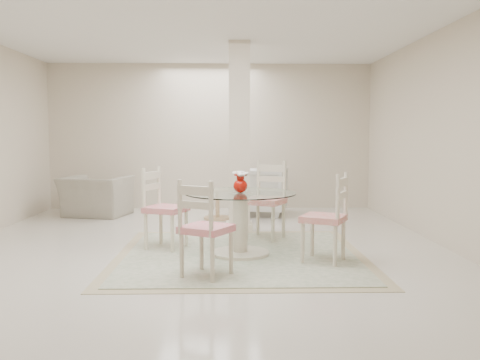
{
  "coord_description": "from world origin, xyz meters",
  "views": [
    {
      "loc": [
        0.35,
        -6.05,
        1.37
      ],
      "look_at": [
        0.48,
        -0.14,
        0.85
      ],
      "focal_mm": 38.0,
      "sensor_mm": 36.0,
      "label": 1
    }
  ],
  "objects_px": {
    "recliner_taupe": "(96,196)",
    "side_table": "(217,205)",
    "dining_chair_west": "(161,202)",
    "dining_chair_south": "(203,222)",
    "dining_chair_east": "(330,211)",
    "dining_chair_north": "(267,194)",
    "dining_table": "(240,224)",
    "red_vase": "(240,182)",
    "column": "(239,137)",
    "armchair_white": "(260,191)"
  },
  "relations": [
    {
      "from": "dining_chair_north",
      "to": "recliner_taupe",
      "type": "height_order",
      "value": "dining_chair_north"
    },
    {
      "from": "dining_chair_east",
      "to": "side_table",
      "type": "height_order",
      "value": "dining_chair_east"
    },
    {
      "from": "dining_chair_south",
      "to": "armchair_white",
      "type": "relative_size",
      "value": 1.16
    },
    {
      "from": "column",
      "to": "side_table",
      "type": "height_order",
      "value": "column"
    },
    {
      "from": "dining_chair_east",
      "to": "dining_chair_west",
      "type": "relative_size",
      "value": 0.99
    },
    {
      "from": "dining_table",
      "to": "red_vase",
      "type": "xyz_separation_m",
      "value": [
        0.0,
        -0.0,
        0.48
      ]
    },
    {
      "from": "dining_table",
      "to": "side_table",
      "type": "distance_m",
      "value": 2.57
    },
    {
      "from": "column",
      "to": "dining_chair_west",
      "type": "height_order",
      "value": "column"
    },
    {
      "from": "recliner_taupe",
      "to": "side_table",
      "type": "bearing_deg",
      "value": -177.47
    },
    {
      "from": "column",
      "to": "dining_chair_east",
      "type": "distance_m",
      "value": 2.36
    },
    {
      "from": "side_table",
      "to": "dining_chair_west",
      "type": "bearing_deg",
      "value": -106.18
    },
    {
      "from": "column",
      "to": "dining_chair_west",
      "type": "distance_m",
      "value": 1.78
    },
    {
      "from": "dining_chair_north",
      "to": "dining_table",
      "type": "bearing_deg",
      "value": -84.9
    },
    {
      "from": "red_vase",
      "to": "dining_chair_north",
      "type": "distance_m",
      "value": 1.05
    },
    {
      "from": "dining_table",
      "to": "dining_chair_south",
      "type": "xyz_separation_m",
      "value": [
        -0.38,
        -0.94,
        0.18
      ]
    },
    {
      "from": "dining_chair_north",
      "to": "dining_chair_east",
      "type": "bearing_deg",
      "value": -39.99
    },
    {
      "from": "column",
      "to": "armchair_white",
      "type": "distance_m",
      "value": 1.74
    },
    {
      "from": "dining_table",
      "to": "dining_chair_south",
      "type": "relative_size",
      "value": 1.19
    },
    {
      "from": "column",
      "to": "armchair_white",
      "type": "bearing_deg",
      "value": 74.75
    },
    {
      "from": "red_vase",
      "to": "dining_chair_north",
      "type": "relative_size",
      "value": 0.22
    },
    {
      "from": "dining_chair_north",
      "to": "red_vase",
      "type": "bearing_deg",
      "value": -84.85
    },
    {
      "from": "red_vase",
      "to": "armchair_white",
      "type": "relative_size",
      "value": 0.27
    },
    {
      "from": "dining_chair_south",
      "to": "side_table",
      "type": "relative_size",
      "value": 2.15
    },
    {
      "from": "dining_chair_south",
      "to": "side_table",
      "type": "xyz_separation_m",
      "value": [
        0.06,
        3.49,
        -0.33
      ]
    },
    {
      "from": "dining_chair_north",
      "to": "armchair_white",
      "type": "xyz_separation_m",
      "value": [
        0.03,
        2.11,
        -0.19
      ]
    },
    {
      "from": "dining_chair_east",
      "to": "dining_table",
      "type": "bearing_deg",
      "value": -85.42
    },
    {
      "from": "dining_table",
      "to": "dining_chair_west",
      "type": "relative_size",
      "value": 1.16
    },
    {
      "from": "dining_table",
      "to": "dining_chair_south",
      "type": "distance_m",
      "value": 1.03
    },
    {
      "from": "dining_table",
      "to": "dining_chair_north",
      "type": "xyz_separation_m",
      "value": [
        0.38,
        0.95,
        0.23
      ]
    },
    {
      "from": "dining_chair_north",
      "to": "side_table",
      "type": "xyz_separation_m",
      "value": [
        -0.7,
        1.6,
        -0.37
      ]
    },
    {
      "from": "recliner_taupe",
      "to": "side_table",
      "type": "relative_size",
      "value": 2.11
    },
    {
      "from": "column",
      "to": "dining_chair_east",
      "type": "bearing_deg",
      "value": -65.37
    },
    {
      "from": "dining_chair_south",
      "to": "recliner_taupe",
      "type": "height_order",
      "value": "dining_chair_south"
    },
    {
      "from": "side_table",
      "to": "dining_chair_east",
      "type": "bearing_deg",
      "value": -66.63
    },
    {
      "from": "dining_chair_west",
      "to": "dining_chair_south",
      "type": "distance_m",
      "value": 1.43
    },
    {
      "from": "column",
      "to": "red_vase",
      "type": "distance_m",
      "value": 1.72
    },
    {
      "from": "dining_chair_west",
      "to": "red_vase",
      "type": "bearing_deg",
      "value": -89.26
    },
    {
      "from": "dining_chair_north",
      "to": "dining_chair_west",
      "type": "bearing_deg",
      "value": -129.64
    },
    {
      "from": "red_vase",
      "to": "dining_chair_north",
      "type": "xyz_separation_m",
      "value": [
        0.38,
        0.95,
        -0.25
      ]
    },
    {
      "from": "dining_chair_west",
      "to": "column",
      "type": "bearing_deg",
      "value": -15.19
    },
    {
      "from": "dining_chair_west",
      "to": "armchair_white",
      "type": "bearing_deg",
      "value": -4.62
    },
    {
      "from": "dining_table",
      "to": "recliner_taupe",
      "type": "relative_size",
      "value": 1.21
    },
    {
      "from": "column",
      "to": "dining_chair_west",
      "type": "xyz_separation_m",
      "value": [
        -0.97,
        -1.27,
        -0.78
      ]
    },
    {
      "from": "dining_table",
      "to": "recliner_taupe",
      "type": "bearing_deg",
      "value": 129.24
    },
    {
      "from": "red_vase",
      "to": "armchair_white",
      "type": "distance_m",
      "value": 3.11
    },
    {
      "from": "dining_chair_south",
      "to": "recliner_taupe",
      "type": "bearing_deg",
      "value": -32.46
    },
    {
      "from": "column",
      "to": "side_table",
      "type": "xyz_separation_m",
      "value": [
        -0.34,
        0.91,
        -1.12
      ]
    },
    {
      "from": "dining_chair_north",
      "to": "armchair_white",
      "type": "distance_m",
      "value": 2.11
    },
    {
      "from": "column",
      "to": "red_vase",
      "type": "height_order",
      "value": "column"
    },
    {
      "from": "dining_table",
      "to": "dining_chair_east",
      "type": "distance_m",
      "value": 1.04
    }
  ]
}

